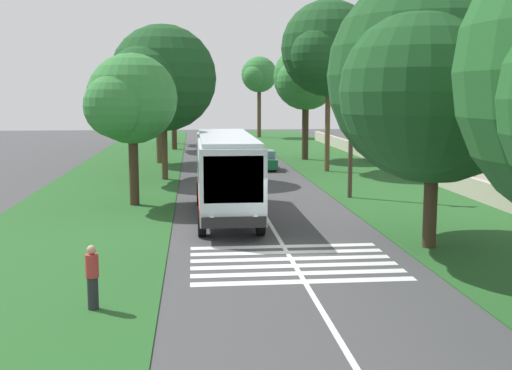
# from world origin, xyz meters

# --- Properties ---
(ground) EXTENTS (160.00, 160.00, 0.00)m
(ground) POSITION_xyz_m (0.00, 0.00, 0.00)
(ground) COLOR #424244
(grass_verge_left) EXTENTS (120.00, 8.00, 0.04)m
(grass_verge_left) POSITION_xyz_m (15.00, 8.20, 0.02)
(grass_verge_left) COLOR #235623
(grass_verge_left) RESTS_ON ground
(grass_verge_right) EXTENTS (120.00, 8.00, 0.04)m
(grass_verge_right) POSITION_xyz_m (15.00, -8.20, 0.02)
(grass_verge_right) COLOR #235623
(grass_verge_right) RESTS_ON ground
(centre_line) EXTENTS (110.00, 0.16, 0.01)m
(centre_line) POSITION_xyz_m (15.00, 0.00, 0.00)
(centre_line) COLOR silver
(centre_line) RESTS_ON ground
(coach_bus) EXTENTS (11.16, 2.62, 3.73)m
(coach_bus) POSITION_xyz_m (6.83, 1.80, 2.15)
(coach_bus) COLOR silver
(coach_bus) RESTS_ON ground
(zebra_crossing) EXTENTS (4.95, 6.80, 0.01)m
(zebra_crossing) POSITION_xyz_m (-1.34, 0.00, 0.00)
(zebra_crossing) COLOR silver
(zebra_crossing) RESTS_ON ground
(trailing_car_0) EXTENTS (4.30, 1.78, 1.43)m
(trailing_car_0) POSITION_xyz_m (25.38, -1.86, 0.67)
(trailing_car_0) COLOR #145933
(trailing_car_0) RESTS_ON ground
(trailing_car_1) EXTENTS (4.30, 1.78, 1.43)m
(trailing_car_1) POSITION_xyz_m (33.97, -1.73, 0.67)
(trailing_car_1) COLOR #B21E1E
(trailing_car_1) RESTS_ON ground
(roadside_tree_left_0) EXTENTS (5.52, 4.44, 7.50)m
(roadside_tree_left_0) POSITION_xyz_m (10.39, 6.35, 5.17)
(roadside_tree_left_0) COLOR #3D2D1E
(roadside_tree_left_0) RESTS_ON grass_verge_left
(roadside_tree_left_1) EXTENTS (7.78, 6.68, 10.13)m
(roadside_tree_left_1) POSITION_xyz_m (30.32, 6.16, 6.67)
(roadside_tree_left_1) COLOR brown
(roadside_tree_left_1) RESTS_ON grass_verge_left
(roadside_tree_left_2) EXTENTS (8.59, 6.93, 9.92)m
(roadside_tree_left_2) POSITION_xyz_m (20.06, 5.35, 6.34)
(roadside_tree_left_2) COLOR #4C3826
(roadside_tree_left_2) RESTS_ON grass_verge_left
(roadside_tree_left_3) EXTENTS (5.94, 5.02, 9.38)m
(roadside_tree_left_3) POSITION_xyz_m (50.88, 5.58, 6.80)
(roadside_tree_left_3) COLOR #3D2D1E
(roadside_tree_left_3) RESTS_ON grass_verge_left
(roadside_tree_left_4) EXTENTS (8.75, 7.32, 11.88)m
(roadside_tree_left_4) POSITION_xyz_m (43.43, 5.31, 8.05)
(roadside_tree_left_4) COLOR #3D2D1E
(roadside_tree_left_4) RESTS_ON grass_verge_left
(roadside_tree_right_0) EXTENTS (6.59, 5.48, 9.64)m
(roadside_tree_right_0) POSITION_xyz_m (31.95, -6.04, 6.77)
(roadside_tree_right_0) COLOR #3D2D1E
(roadside_tree_right_0) RESTS_ON grass_verge_right
(roadside_tree_right_1) EXTENTS (9.55, 7.59, 9.93)m
(roadside_tree_right_1) POSITION_xyz_m (0.26, -4.99, 5.94)
(roadside_tree_right_1) COLOR #3D2D1E
(roadside_tree_right_1) RESTS_ON grass_verge_right
(roadside_tree_right_3) EXTENTS (7.69, 6.74, 12.06)m
(roadside_tree_right_3) POSITION_xyz_m (23.51, -6.17, 8.58)
(roadside_tree_right_3) COLOR brown
(roadside_tree_right_3) RESTS_ON grass_verge_right
(roadside_tree_right_4) EXTENTS (5.44, 4.55, 10.27)m
(roadside_tree_right_4) POSITION_xyz_m (60.85, -5.11, 7.86)
(roadside_tree_right_4) COLOR #4C3826
(roadside_tree_right_4) RESTS_ON grass_verge_right
(utility_pole) EXTENTS (0.24, 1.40, 8.09)m
(utility_pole) POSITION_xyz_m (11.57, -5.08, 4.23)
(utility_pole) COLOR #473828
(utility_pole) RESTS_ON grass_verge_right
(roadside_wall) EXTENTS (70.00, 0.40, 1.08)m
(roadside_wall) POSITION_xyz_m (20.00, -11.60, 0.58)
(roadside_wall) COLOR #B2A893
(roadside_wall) RESTS_ON grass_verge_right
(roadside_building) EXTENTS (11.24, 6.68, 5.21)m
(roadside_building) POSITION_xyz_m (18.19, -17.25, 2.64)
(roadside_building) COLOR beige
(roadside_building) RESTS_ON ground
(pedestrian) EXTENTS (0.34, 0.34, 1.69)m
(pedestrian) POSITION_xyz_m (-5.62, 5.87, 0.91)
(pedestrian) COLOR #26262D
(pedestrian) RESTS_ON grass_verge_left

